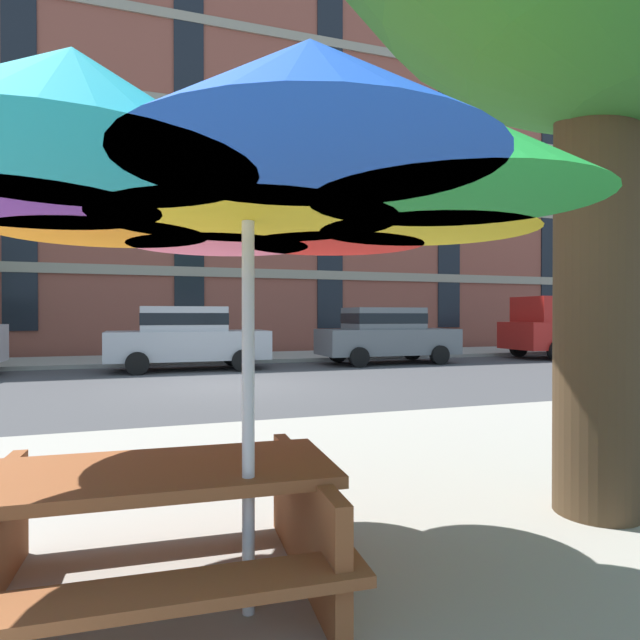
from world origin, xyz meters
The scene contains 9 objects.
ground_plane centered at (0.00, 0.00, 0.00)m, with size 120.00×120.00×0.00m, color #424244.
sidewalk_near_patio centered at (0.00, -9.00, 0.06)m, with size 56.00×9.00×0.12m, color #9E998E.
sidewalk_far centered at (0.00, 6.80, 0.06)m, with size 56.00×3.60×0.12m, color #9E998E.
apartment_building centered at (0.00, 14.99, 9.60)m, with size 39.74×12.08×19.20m.
sedan_silver centered at (-0.52, 3.70, 0.95)m, with size 4.40×1.98×1.78m.
sedan_gray centered at (5.67, 3.70, 0.95)m, with size 4.40×1.98×1.78m.
pickup_red centered at (12.94, 3.70, 1.03)m, with size 5.10×2.12×2.20m.
patio_umbrella centered at (-1.25, -9.00, 2.18)m, with size 3.08×3.08×2.45m.
picnic_table centered at (-1.67, -8.69, 0.49)m, with size 1.88×1.62×0.77m.
Camera 1 is at (-1.74, -11.46, 1.54)m, focal length 29.49 mm.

